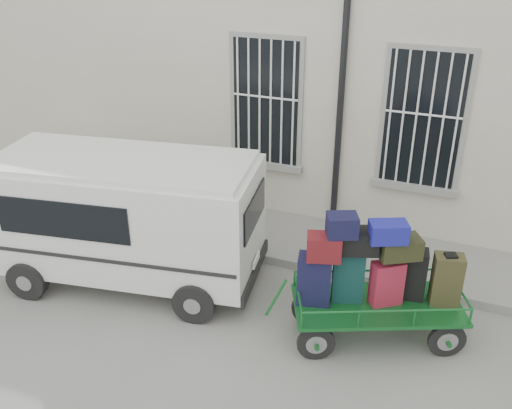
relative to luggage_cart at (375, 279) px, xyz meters
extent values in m
plane|color=slate|center=(-2.21, -0.15, -0.94)|extent=(80.00, 80.00, 0.00)
cube|color=#BDB4A2|center=(-2.21, 5.35, 2.06)|extent=(24.00, 5.00, 6.00)
cylinder|color=black|center=(-1.26, 2.77, 1.86)|extent=(0.11, 0.11, 5.60)
cube|color=black|center=(-2.61, 2.83, 1.31)|extent=(1.20, 0.08, 2.20)
cube|color=gray|center=(-2.61, 2.81, 0.15)|extent=(1.45, 0.22, 0.12)
cube|color=black|center=(0.09, 2.83, 1.31)|extent=(1.20, 0.08, 2.20)
cube|color=gray|center=(0.09, 2.81, 0.15)|extent=(1.45, 0.22, 0.12)
cube|color=gray|center=(-2.21, 2.05, -0.86)|extent=(24.00, 1.70, 0.15)
cylinder|color=black|center=(-0.55, -0.70, -0.69)|extent=(0.48, 0.26, 0.50)
cylinder|color=gray|center=(-0.55, -0.70, -0.69)|extent=(0.29, 0.19, 0.27)
cylinder|color=black|center=(-0.86, 0.00, -0.69)|extent=(0.48, 0.26, 0.50)
cylinder|color=gray|center=(-0.86, 0.00, -0.69)|extent=(0.29, 0.19, 0.27)
cylinder|color=black|center=(1.00, -0.01, -0.69)|extent=(0.48, 0.26, 0.50)
cylinder|color=gray|center=(1.00, -0.01, -0.69)|extent=(0.29, 0.19, 0.27)
cylinder|color=black|center=(0.69, 0.69, -0.69)|extent=(0.48, 0.26, 0.50)
cylinder|color=gray|center=(0.69, 0.69, -0.69)|extent=(0.29, 0.19, 0.27)
cube|color=#155D24|center=(0.07, -0.01, -0.39)|extent=(2.41, 1.80, 0.05)
cylinder|color=#155D24|center=(-1.16, -0.55, -0.24)|extent=(0.28, 0.15, 0.56)
cube|color=black|center=(-0.73, -0.28, -0.01)|extent=(0.48, 0.36, 0.70)
cube|color=black|center=(-0.73, -0.28, 0.35)|extent=(0.21, 0.19, 0.03)
cube|color=#0C2A2E|center=(-0.33, -0.07, 0.02)|extent=(0.45, 0.32, 0.77)
cube|color=black|center=(-0.33, -0.07, 0.42)|extent=(0.19, 0.16, 0.03)
cube|color=maroon|center=(0.15, 0.05, -0.06)|extent=(0.46, 0.42, 0.62)
cube|color=black|center=(0.15, 0.05, 0.27)|extent=(0.19, 0.16, 0.03)
cube|color=black|center=(0.43, 0.32, -0.01)|extent=(0.41, 0.32, 0.71)
cube|color=black|center=(0.43, 0.32, 0.36)|extent=(0.19, 0.18, 0.03)
cube|color=#302C18|center=(0.87, 0.33, -0.01)|extent=(0.42, 0.34, 0.72)
cube|color=black|center=(0.87, 0.33, 0.37)|extent=(0.19, 0.18, 0.03)
cube|color=#5C1512|center=(-0.62, -0.30, 0.50)|extent=(0.49, 0.40, 0.33)
cube|color=black|center=(-0.23, -0.07, 0.56)|extent=(0.55, 0.46, 0.30)
cube|color=black|center=(0.25, 0.10, 0.48)|extent=(0.61, 0.55, 0.27)
cube|color=black|center=(-0.43, -0.21, 0.81)|extent=(0.46, 0.42, 0.28)
cube|color=#1F148E|center=(0.11, -0.04, 0.74)|extent=(0.54, 0.44, 0.25)
cube|color=silver|center=(-3.79, 0.03, 0.21)|extent=(4.18, 2.34, 1.62)
cube|color=silver|center=(-3.79, 0.03, 1.06)|extent=(3.98, 2.17, 0.09)
cube|color=black|center=(-5.72, -0.29, 0.53)|extent=(0.41, 1.49, 0.68)
cube|color=black|center=(-4.18, -0.90, 0.48)|extent=(1.96, 0.36, 0.56)
cube|color=black|center=(-1.83, 0.36, 0.48)|extent=(0.24, 1.25, 0.49)
cube|color=black|center=(-1.84, 0.36, -0.55)|extent=(0.36, 1.65, 0.20)
cube|color=white|center=(-1.81, 0.36, -0.35)|extent=(0.09, 0.38, 0.11)
cylinder|color=black|center=(-4.94, -1.00, -0.63)|extent=(0.64, 0.30, 0.61)
cylinder|color=black|center=(-5.21, 0.63, -0.63)|extent=(0.64, 0.30, 0.61)
cylinder|color=black|center=(-2.37, -0.57, -0.63)|extent=(0.64, 0.30, 0.61)
cylinder|color=black|center=(-2.64, 1.06, -0.63)|extent=(0.64, 0.30, 0.61)
camera|label=1|loc=(0.90, -6.33, 4.14)|focal=40.00mm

